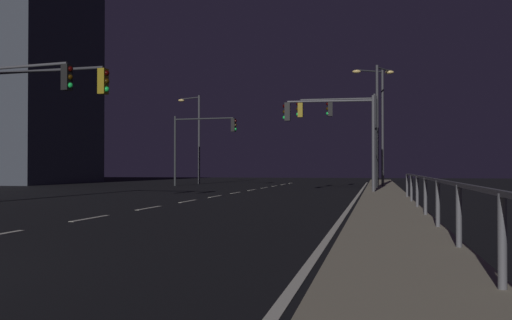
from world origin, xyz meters
The scene contains 14 objects.
ground_plane centered at (0.00, 17.50, 0.00)m, with size 112.00×112.00×0.00m, color black.
sidewalk_right centered at (7.81, 17.50, 0.07)m, with size 2.04×77.00×0.14m, color gray.
lane_markings_center centered at (0.00, 21.00, 0.01)m, with size 0.14×50.00×0.01m.
lane_edge_line centered at (6.55, 22.50, 0.01)m, with size 0.14×53.00×0.01m.
traffic_light_far_right centered at (6.12, 31.24, 4.10)m, with size 3.13×0.66×5.70m.
traffic_light_mid_left centered at (-5.07, 14.77, 3.83)m, with size 5.16×0.62×5.34m.
traffic_light_far_center centered at (5.16, 24.69, 3.66)m, with size 4.73×0.49×4.92m.
traffic_light_overhead_east centered at (-5.25, 35.68, 3.76)m, with size 4.97×0.66×5.25m.
traffic_light_near_left centered at (5.39, 27.84, 3.96)m, with size 4.53×0.34×5.38m.
traffic_light_mid_right centered at (-5.73, 14.35, 3.85)m, with size 4.15×0.78×5.44m.
street_lamp_median centered at (7.53, 34.71, 4.89)m, with size 2.07×1.31×7.92m.
street_lamp_corner centered at (7.62, 32.12, 4.74)m, with size 1.17×1.68×7.71m.
street_lamp_mid_block centered at (-7.55, 41.23, 4.52)m, with size 2.30×1.31×7.46m.
barrier_fence centered at (8.68, 8.80, 0.88)m, with size 0.09×21.69×0.98m.
Camera 1 is at (7.47, -4.99, 1.34)m, focal length 40.20 mm.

